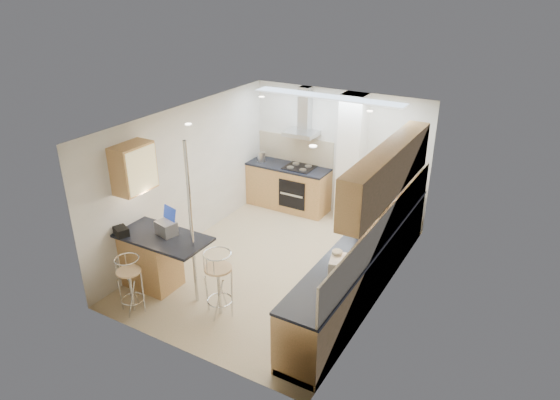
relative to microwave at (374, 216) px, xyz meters
The scene contains 16 objects.
ground 1.87m from the microwave, 162.53° to the right, with size 4.80×4.80×0.00m, color tan.
room_shell 1.22m from the microwave, behind, with size 3.64×4.84×2.51m.
right_counter 0.77m from the microwave, 83.80° to the right, with size 0.63×4.40×0.92m.
back_counter 2.97m from the microwave, 145.60° to the left, with size 1.70×0.63×0.92m.
peninsula 3.26m from the microwave, 143.49° to the right, with size 1.47×0.72×0.94m.
microwave is the anchor object (origin of this frame).
laptop 3.13m from the microwave, 144.21° to the right, with size 0.30×0.22×0.20m, color gray.
bag 3.79m from the microwave, 144.75° to the right, with size 0.23×0.17×0.13m, color black.
bar_stool_near 3.72m from the microwave, 135.77° to the right, with size 0.36×0.36×0.89m, color tan, non-canonical shape.
bar_stool_end 2.55m from the microwave, 127.05° to the right, with size 0.41×0.41×1.01m, color tan, non-canonical shape.
jar_a 0.22m from the microwave, 21.92° to the right, with size 0.12×0.12×0.16m, color silver.
jar_b 0.54m from the microwave, 80.16° to the left, with size 0.11×0.11×0.14m, color silver.
jar_c 1.34m from the microwave, 90.58° to the right, with size 0.14×0.14×0.22m, color #BFB599.
jar_d 0.92m from the microwave, 78.50° to the right, with size 0.10×0.10×0.13m, color white.
bread_bin 1.44m from the microwave, 86.74° to the right, with size 0.27×0.34×0.18m, color silver.
kettle 3.41m from the microwave, 152.12° to the left, with size 0.16×0.16×0.20m, color #B9BBBE.
Camera 1 is at (3.62, -6.18, 4.47)m, focal length 32.00 mm.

